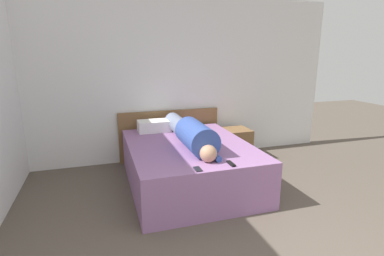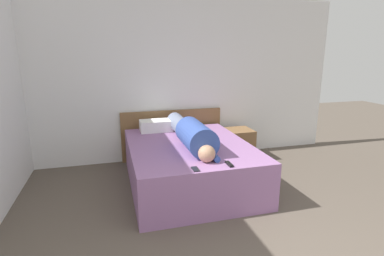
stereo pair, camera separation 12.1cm
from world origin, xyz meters
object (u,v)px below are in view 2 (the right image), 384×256
object	(u,v)px
bed	(189,164)
tv_remote	(229,164)
pillow_near_headboard	(156,126)
person_lying	(191,133)
nightstand	(239,144)
cell_phone	(195,169)

from	to	relation	value
bed	tv_remote	xyz separation A→B (m)	(0.21, -0.86, 0.30)
tv_remote	pillow_near_headboard	bearing A→B (deg)	107.87
person_lying	tv_remote	bearing A→B (deg)	-76.11
nightstand	tv_remote	distance (m)	1.85
bed	cell_phone	world-z (taller)	cell_phone
nightstand	cell_phone	world-z (taller)	cell_phone
bed	tv_remote	distance (m)	0.93
nightstand	cell_phone	xyz separation A→B (m)	(-1.23, -1.64, 0.32)
person_lying	pillow_near_headboard	xyz separation A→B (m)	(-0.32, 0.82, -0.07)
pillow_near_headboard	cell_phone	world-z (taller)	pillow_near_headboard
person_lying	tv_remote	size ratio (longest dim) A/B	11.54
bed	nightstand	distance (m)	1.30
cell_phone	tv_remote	bearing A→B (deg)	3.68
nightstand	tv_remote	world-z (taller)	tv_remote
cell_phone	nightstand	bearing A→B (deg)	53.06
bed	person_lying	size ratio (longest dim) A/B	1.13
bed	tv_remote	world-z (taller)	tv_remote
person_lying	pillow_near_headboard	world-z (taller)	person_lying
nightstand	pillow_near_headboard	xyz separation A→B (m)	(-1.37, 0.02, 0.40)
bed	pillow_near_headboard	size ratio (longest dim) A/B	4.08
bed	pillow_near_headboard	xyz separation A→B (m)	(-0.31, 0.78, 0.37)
person_lying	bed	bearing A→B (deg)	106.58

